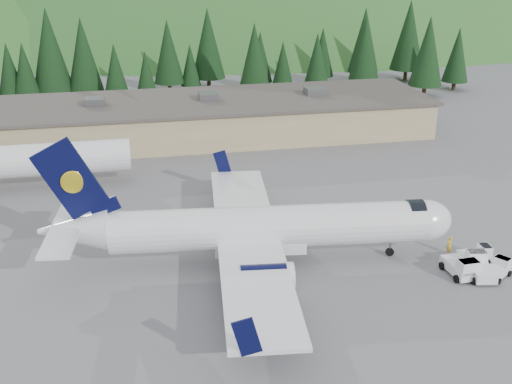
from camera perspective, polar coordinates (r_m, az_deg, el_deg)
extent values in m
plane|color=#5B5B60|center=(54.94, 1.28, -6.15)|extent=(600.00, 600.00, 0.00)
cylinder|color=white|center=(53.52, 1.31, -3.10)|extent=(26.70, 6.44, 3.55)
ellipsoid|color=white|center=(56.51, 14.77, -2.47)|extent=(4.98, 4.04, 3.55)
cylinder|color=black|center=(56.03, 13.90, -2.12)|extent=(1.64, 3.06, 2.93)
cone|color=white|center=(54.02, -15.90, -3.30)|extent=(6.03, 4.16, 3.55)
cube|color=white|center=(54.06, 0.30, -4.58)|extent=(7.85, 3.84, 0.95)
cube|color=white|center=(53.75, -0.71, -4.10)|extent=(8.70, 32.52, 0.33)
cube|color=black|center=(68.07, -3.03, 2.65)|extent=(1.92, 0.35, 2.72)
cube|color=black|center=(39.13, -0.82, -12.77)|extent=(1.92, 0.35, 2.72)
cylinder|color=black|center=(59.11, -0.23, -2.47)|extent=(4.18, 2.60, 2.17)
cylinder|color=white|center=(59.29, 1.50, -2.40)|extent=(0.82, 2.35, 2.31)
cube|color=white|center=(58.90, -0.23, -2.00)|extent=(2.09, 0.46, 0.85)
cylinder|color=black|center=(49.36, 0.94, -7.65)|extent=(4.18, 2.60, 2.17)
cylinder|color=white|center=(49.57, 3.02, -7.54)|extent=(0.82, 2.35, 2.31)
cube|color=white|center=(49.11, 0.94, -7.12)|extent=(2.09, 0.46, 0.85)
cube|color=black|center=(52.34, -16.19, 1.11)|extent=(5.84, 0.92, 6.94)
ellipsoid|color=yellow|center=(52.54, -15.93, 0.99)|extent=(1.88, 0.37, 1.87)
ellipsoid|color=yellow|center=(52.19, -16.00, 0.85)|extent=(1.88, 0.37, 1.87)
cube|color=black|center=(52.80, -13.30, -1.29)|extent=(2.62, 0.52, 1.87)
cube|color=white|center=(53.92, -16.45, -2.85)|extent=(3.74, 12.01, 0.21)
cylinder|color=slate|center=(56.61, 11.84, -4.79)|extent=(0.21, 0.21, 1.70)
cylinder|color=black|center=(56.83, 11.80, -5.24)|extent=(0.74, 0.34, 0.72)
cylinder|color=slate|center=(56.56, -1.87, -4.23)|extent=(0.25, 0.25, 1.89)
cylinder|color=black|center=(56.76, -1.49, -4.60)|extent=(1.07, 0.44, 1.04)
cylinder|color=black|center=(56.72, -2.25, -4.63)|extent=(1.07, 0.44, 1.04)
cylinder|color=slate|center=(52.02, -1.51, -6.67)|extent=(0.25, 0.25, 1.89)
cylinder|color=black|center=(52.24, -1.09, -7.06)|extent=(1.07, 0.44, 1.04)
cylinder|color=black|center=(52.20, -1.92, -7.10)|extent=(1.07, 0.44, 1.04)
cylinder|color=white|center=(73.67, -19.69, 2.63)|extent=(22.00, 3.60, 3.60)
cube|color=white|center=(55.77, 20.57, -6.64)|extent=(3.00, 2.57, 0.63)
cube|color=white|center=(56.27, 21.05, -5.83)|extent=(1.43, 1.54, 0.81)
cube|color=black|center=(56.11, 21.10, -5.50)|extent=(1.31, 1.42, 0.09)
cylinder|color=black|center=(56.87, 20.30, -6.31)|extent=(0.53, 0.43, 0.50)
cylinder|color=black|center=(56.37, 21.60, -6.75)|extent=(0.53, 0.43, 0.50)
cylinder|color=black|center=(55.40, 19.45, -6.95)|extent=(0.53, 0.43, 0.50)
cylinder|color=black|center=(54.89, 20.78, -7.42)|extent=(0.53, 0.43, 0.50)
cube|color=white|center=(57.79, 18.81, -5.38)|extent=(2.79, 1.61, 0.62)
cube|color=white|center=(57.92, 19.68, -4.84)|extent=(1.02, 1.33, 0.80)
cube|color=black|center=(57.77, 19.73, -4.53)|extent=(0.92, 1.23, 0.09)
cylinder|color=black|center=(58.82, 19.31, -5.22)|extent=(0.52, 0.25, 0.50)
cylinder|color=black|center=(57.69, 19.87, -5.84)|extent=(0.52, 0.25, 0.50)
cylinder|color=black|center=(58.12, 17.71, -5.34)|extent=(0.52, 0.25, 0.50)
cylinder|color=black|center=(56.96, 18.25, -5.98)|extent=(0.52, 0.25, 0.50)
cube|color=white|center=(55.24, 19.30, -6.59)|extent=(2.23, 3.59, 0.78)
cube|color=white|center=(55.86, 19.00, -5.45)|extent=(1.73, 1.37, 1.01)
cube|color=black|center=(55.67, 19.05, -5.04)|extent=(1.60, 1.24, 0.11)
cylinder|color=black|center=(55.99, 18.02, -6.38)|extent=(0.35, 0.66, 0.63)
cylinder|color=black|center=(56.61, 19.73, -6.29)|extent=(0.35, 0.66, 0.63)
cylinder|color=black|center=(54.16, 18.78, -7.47)|extent=(0.35, 0.66, 0.63)
cylinder|color=black|center=(54.80, 20.54, -7.36)|extent=(0.35, 0.66, 0.63)
cube|color=#9B8C64|center=(88.63, -7.44, 6.28)|extent=(70.00, 16.00, 4.80)
cube|color=#47423D|center=(88.00, -7.52, 7.88)|extent=(71.00, 17.00, 0.40)
cube|color=slate|center=(87.73, -14.12, 7.81)|extent=(2.50, 2.50, 1.00)
cube|color=slate|center=(88.34, -4.28, 8.49)|extent=(2.50, 2.50, 1.00)
cube|color=slate|center=(91.44, 5.19, 8.91)|extent=(2.50, 2.50, 1.00)
cube|color=white|center=(55.13, 17.65, -6.42)|extent=(1.87, 3.52, 0.80)
cube|color=white|center=(53.97, 18.36, -6.31)|extent=(1.66, 1.22, 1.03)
cube|color=black|center=(53.77, 18.41, -5.88)|extent=(1.54, 1.10, 0.11)
cylinder|color=black|center=(54.90, 19.05, -7.09)|extent=(0.28, 0.65, 0.64)
cylinder|color=black|center=(53.97, 17.40, -7.39)|extent=(0.28, 0.65, 0.64)
cylinder|color=black|center=(56.57, 17.82, -6.04)|extent=(0.28, 0.65, 0.64)
cylinder|color=black|center=(55.67, 16.20, -6.31)|extent=(0.28, 0.65, 0.64)
imported|color=gold|center=(58.25, 16.79, -4.55)|extent=(0.71, 0.65, 1.63)
cone|color=black|center=(110.72, -21.09, 10.01)|extent=(4.38, 4.38, 8.97)
cone|color=black|center=(109.33, -19.86, 10.07)|extent=(4.43, 4.43, 9.06)
cone|color=black|center=(110.63, -17.89, 11.95)|extent=(6.53, 6.53, 13.36)
cone|color=black|center=(110.08, -15.12, 11.70)|extent=(5.85, 5.85, 11.96)
cone|color=black|center=(106.41, -12.40, 10.45)|extent=(4.30, 4.30, 8.79)
cone|color=black|center=(105.75, -9.75, 10.20)|extent=(3.80, 3.80, 7.77)
cone|color=black|center=(114.87, -7.83, 12.26)|extent=(5.33, 5.33, 10.91)
cone|color=black|center=(115.58, -5.86, 11.19)|extent=(3.57, 3.57, 7.29)
cone|color=black|center=(117.37, -4.30, 13.05)|extent=(6.01, 6.01, 12.30)
cone|color=black|center=(106.11, -0.14, 11.82)|extent=(5.50, 5.50, 11.25)
cone|color=black|center=(116.76, 0.37, 11.94)|extent=(4.35, 4.35, 8.89)
cone|color=black|center=(114.89, 2.40, 11.37)|extent=(3.78, 3.78, 7.73)
cone|color=black|center=(115.64, 5.45, 11.74)|extent=(4.34, 4.34, 8.88)
cone|color=black|center=(122.14, 5.93, 12.27)|extent=(4.37, 4.37, 8.95)
cone|color=black|center=(118.54, 9.68, 12.50)|extent=(5.41, 5.41, 11.07)
cone|color=black|center=(124.64, 9.62, 13.17)|extent=(5.78, 5.78, 11.83)
cone|color=black|center=(114.94, 15.04, 12.01)|extent=(5.72, 5.72, 11.69)
cone|color=black|center=(127.76, 13.42, 13.43)|extent=(6.32, 6.32, 12.93)
cone|color=black|center=(121.78, 17.46, 11.56)|extent=(4.64, 4.64, 9.49)
ellipsoid|color=#1F541D|center=(275.71, -0.07, -2.01)|extent=(420.00, 300.00, 300.00)
ellipsoid|color=#1F541D|center=(352.22, 18.04, 2.24)|extent=(392.00, 280.00, 280.00)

